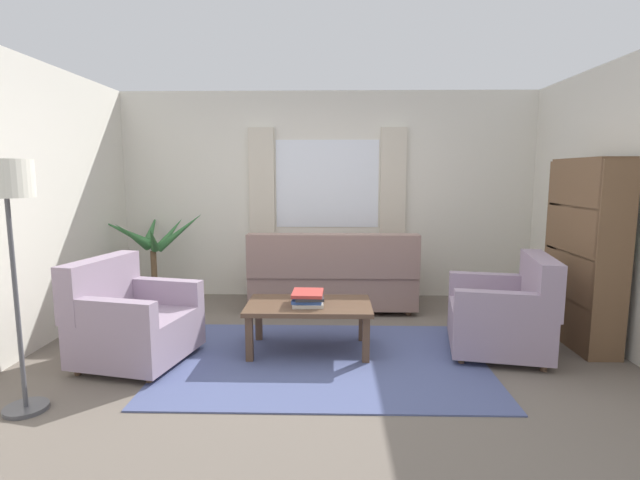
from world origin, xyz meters
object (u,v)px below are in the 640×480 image
standing_lamp (7,203)px  armchair_right (505,314)px  armchair_left (131,321)px  bookshelf (582,251)px  couch (333,278)px  coffee_table (309,310)px  book_stack_on_table (308,298)px  potted_plant (154,260)px

standing_lamp → armchair_right: bearing=17.3°
armchair_left → armchair_right: (3.22, 0.27, 0.00)m
armchair_right → bookshelf: bearing=119.1°
couch → standing_lamp: (-2.07, -2.46, 1.03)m
armchair_left → coffee_table: 1.51m
book_stack_on_table → bookshelf: bookshelf is taller
couch → potted_plant: size_ratio=1.46×
potted_plant → standing_lamp: standing_lamp is taller
potted_plant → standing_lamp: bearing=-88.2°
potted_plant → standing_lamp: 2.72m
book_stack_on_table → potted_plant: bearing=142.1°
armchair_right → coffee_table: bearing=-79.4°
potted_plant → bookshelf: size_ratio=0.76×
armchair_right → bookshelf: (0.76, 0.25, 0.53)m
coffee_table → bookshelf: size_ratio=0.64×
armchair_left → coffee_table: armchair_left is taller
book_stack_on_table → standing_lamp: bearing=-149.6°
armchair_right → potted_plant: (-3.67, 1.47, 0.19)m
armchair_right → standing_lamp: 3.90m
armchair_left → potted_plant: 1.81m
potted_plant → bookshelf: bearing=-15.4°
book_stack_on_table → bookshelf: bearing=6.4°
armchair_right → bookshelf: bookshelf is taller
armchair_right → coffee_table: (-1.73, 0.01, 0.03)m
coffee_table → standing_lamp: (-1.86, -1.12, 1.02)m
coffee_table → bookshelf: bookshelf is taller
armchair_left → book_stack_on_table: armchair_left is taller
coffee_table → armchair_right: bearing=-0.2°
armchair_left → coffee_table: (1.49, 0.28, 0.03)m
bookshelf → potted_plant: bearing=74.6°
couch → standing_lamp: 3.38m
book_stack_on_table → potted_plant: 2.45m
couch → bookshelf: size_ratio=1.10×
standing_lamp → book_stack_on_table: bearing=30.4°
coffee_table → armchair_left: bearing=-169.5°
couch → book_stack_on_table: (-0.22, -1.38, 0.13)m
bookshelf → standing_lamp: (-4.34, -1.37, 0.52)m
armchair_left → standing_lamp: size_ratio=0.59×
armchair_right → standing_lamp: (-3.59, -1.11, 1.04)m
armchair_left → armchair_right: 3.23m
armchair_left → bookshelf: 4.04m
coffee_table → potted_plant: size_ratio=0.85×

